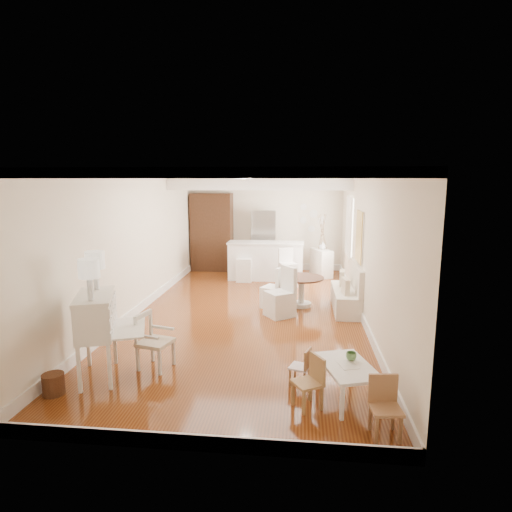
% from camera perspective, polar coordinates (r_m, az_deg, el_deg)
% --- Properties ---
extents(room, '(9.00, 9.04, 2.82)m').
position_cam_1_polar(room, '(8.70, -0.58, 5.47)').
color(room, brown).
rests_on(room, ground).
extents(secretary_bureau, '(1.18, 1.19, 1.18)m').
position_cam_1_polar(secretary_bureau, '(6.30, -20.44, -10.00)').
color(secretary_bureau, white).
rests_on(secretary_bureau, ground).
extents(gustavian_armchair, '(0.57, 0.57, 0.81)m').
position_cam_1_polar(gustavian_armchair, '(6.42, -13.29, -10.99)').
color(gustavian_armchair, silver).
rests_on(gustavian_armchair, ground).
extents(wicker_basket, '(0.33, 0.33, 0.27)m').
position_cam_1_polar(wicker_basket, '(6.21, -25.40, -15.18)').
color(wicker_basket, '#512D19').
rests_on(wicker_basket, ground).
extents(kids_table, '(0.80, 1.04, 0.46)m').
position_cam_1_polar(kids_table, '(5.59, 12.02, -16.17)').
color(kids_table, white).
rests_on(kids_table, ground).
extents(kids_chair_a, '(0.43, 0.43, 0.65)m').
position_cam_1_polar(kids_chair_a, '(5.31, 6.87, -16.37)').
color(kids_chair_a, '#A47B4A').
rests_on(kids_chair_a, ground).
extents(kids_chair_b, '(0.32, 0.32, 0.52)m').
position_cam_1_polar(kids_chair_b, '(5.85, 5.87, -14.42)').
color(kids_chair_b, '#9A6E46').
rests_on(kids_chair_b, ground).
extents(kids_chair_c, '(0.35, 0.35, 0.65)m').
position_cam_1_polar(kids_chair_c, '(4.96, 16.92, -18.81)').
color(kids_chair_c, '#9E6D47').
rests_on(kids_chair_c, ground).
extents(banquette, '(0.52, 1.60, 0.98)m').
position_cam_1_polar(banquette, '(9.11, 11.88, -4.05)').
color(banquette, silver).
rests_on(banquette, ground).
extents(dining_table, '(1.16, 1.16, 0.65)m').
position_cam_1_polar(dining_table, '(9.24, 6.06, -4.75)').
color(dining_table, '#452216').
rests_on(dining_table, ground).
extents(slip_chair_near, '(0.68, 0.67, 1.00)m').
position_cam_1_polar(slip_chair_near, '(8.50, 3.17, -4.81)').
color(slip_chair_near, silver).
rests_on(slip_chair_near, ground).
extents(slip_chair_far, '(0.58, 0.57, 0.90)m').
position_cam_1_polar(slip_chair_far, '(9.09, 2.37, -4.13)').
color(slip_chair_far, white).
rests_on(slip_chair_far, ground).
extents(breakfast_counter, '(2.05, 0.65, 1.03)m').
position_cam_1_polar(breakfast_counter, '(11.63, 1.30, -0.64)').
color(breakfast_counter, white).
rests_on(breakfast_counter, ground).
extents(bar_stool_left, '(0.40, 0.40, 1.00)m').
position_cam_1_polar(bar_stool_left, '(11.41, -1.56, -0.94)').
color(bar_stool_left, white).
rests_on(bar_stool_left, ground).
extents(bar_stool_right, '(0.52, 0.52, 0.97)m').
position_cam_1_polar(bar_stool_right, '(10.86, 4.31, -1.61)').
color(bar_stool_right, silver).
rests_on(bar_stool_right, ground).
extents(pantry_cabinet, '(1.20, 0.60, 2.30)m').
position_cam_1_polar(pantry_cabinet, '(12.84, -5.88, 3.20)').
color(pantry_cabinet, '#381E11').
rests_on(pantry_cabinet, ground).
extents(fridge, '(0.75, 0.65, 1.80)m').
position_cam_1_polar(fridge, '(12.59, 2.61, 1.96)').
color(fridge, silver).
rests_on(fridge, ground).
extents(sideboard, '(0.63, 0.87, 0.76)m').
position_cam_1_polar(sideboard, '(12.18, 8.72, -0.90)').
color(sideboard, white).
rests_on(sideboard, ground).
extents(pencil_cup, '(0.15, 0.15, 0.10)m').
position_cam_1_polar(pencil_cup, '(5.61, 12.58, -12.93)').
color(pencil_cup, '#598C52').
rests_on(pencil_cup, kids_table).
extents(branch_vase, '(0.22, 0.22, 0.21)m').
position_cam_1_polar(branch_vase, '(12.14, 8.88, 1.40)').
color(branch_vase, white).
rests_on(branch_vase, sideboard).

